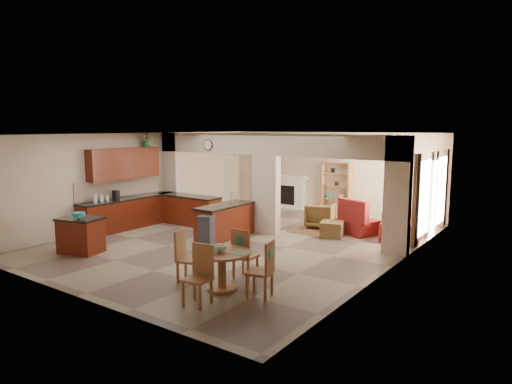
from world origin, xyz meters
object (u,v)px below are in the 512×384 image
Objects in this scene: dining_table at (222,264)px; armchair at (320,215)px; sofa at (405,222)px; kitchen_island at (81,235)px.

dining_table is 5.86m from armchair.
sofa is 3.10× the size of armchair.
kitchen_island is 1.05× the size of dining_table.
dining_table is (4.37, -0.02, 0.06)m from kitchen_island.
kitchen_island is 0.45× the size of sofa.
kitchen_island is 8.53m from sofa.
armchair is at bearing 93.13° from sofa.
dining_table is at bearing -15.22° from kitchen_island.
dining_table is 0.43× the size of sofa.
sofa is at bearing 178.61° from armchair.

